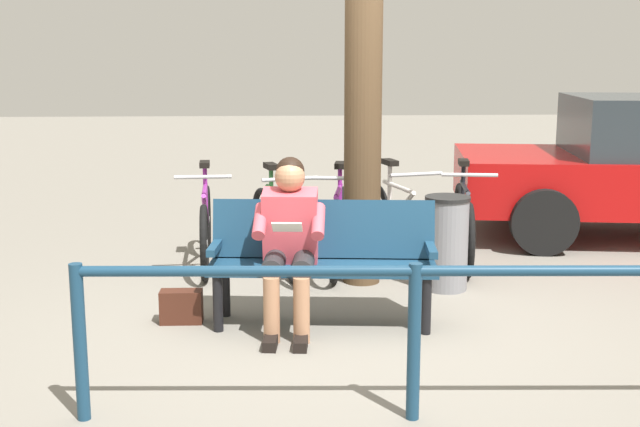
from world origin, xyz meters
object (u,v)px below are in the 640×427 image
object	(u,v)px
litter_bin	(446,243)
bicycle_purple	(206,227)
bicycle_silver	(463,224)
bicycle_orange	(338,229)
person_reading	(289,236)
handbag	(181,307)
tree_trunk	(364,54)
bicycle_green	(277,230)
bench	(323,253)
bicycle_red	(397,224)

from	to	relation	value
litter_bin	bicycle_purple	size ratio (longest dim) A/B	0.46
bicycle_purple	bicycle_silver	bearing A→B (deg)	86.41
bicycle_silver	bicycle_orange	bearing A→B (deg)	-75.87
person_reading	bicycle_silver	size ratio (longest dim) A/B	0.72
handbag	bicycle_silver	xyz separation A→B (m)	(-2.41, -1.59, 0.24)
handbag	bicycle_silver	distance (m)	2.90
person_reading	bicycle_purple	size ratio (longest dim) A/B	0.71
tree_trunk	bicycle_purple	world-z (taller)	tree_trunk
handbag	bicycle_silver	bearing A→B (deg)	-146.56
bicycle_orange	bicycle_purple	bearing A→B (deg)	-88.20
litter_bin	bicycle_green	size ratio (longest dim) A/B	0.47
handbag	bicycle_orange	distance (m)	1.94
bicycle_silver	bicycle_green	xyz separation A→B (m)	(1.71, 0.15, 0.00)
bicycle_silver	tree_trunk	bearing A→B (deg)	-51.48
bench	handbag	distance (m)	1.09
handbag	bench	bearing A→B (deg)	179.11
handbag	tree_trunk	bearing A→B (deg)	-144.42
tree_trunk	litter_bin	xyz separation A→B (m)	(-0.66, 0.26, -1.51)
person_reading	tree_trunk	world-z (taller)	tree_trunk
person_reading	bicycle_green	bearing A→B (deg)	-81.73
bench	bicycle_green	distance (m)	1.50
handbag	person_reading	bearing A→B (deg)	168.48
litter_bin	bicycle_red	size ratio (longest dim) A/B	0.47
bicycle_purple	tree_trunk	bearing A→B (deg)	62.85
person_reading	bicycle_red	size ratio (longest dim) A/B	0.73
tree_trunk	bicycle_green	world-z (taller)	tree_trunk
bench	bicycle_green	size ratio (longest dim) A/B	1.00
tree_trunk	litter_bin	world-z (taller)	tree_trunk
bicycle_silver	bench	bearing A→B (deg)	-32.65
bicycle_green	bicycle_purple	distance (m)	0.67
bench	bicycle_purple	size ratio (longest dim) A/B	0.97
bicycle_red	bicycle_green	distance (m)	1.12
person_reading	bicycle_silver	xyz separation A→B (m)	(-1.63, -1.75, -0.31)
litter_bin	handbag	bearing A→B (deg)	19.73
litter_bin	bicycle_green	bearing A→B (deg)	-26.93
handbag	bicycle_red	bearing A→B (deg)	-137.60
bench	handbag	world-z (taller)	bench
bicycle_red	bicycle_purple	xyz separation A→B (m)	(1.75, 0.03, 0.00)
tree_trunk	bicycle_green	size ratio (longest dim) A/B	2.32
handbag	litter_bin	distance (m)	2.22
person_reading	bicycle_orange	size ratio (longest dim) A/B	0.72
tree_trunk	bicycle_purple	distance (m)	2.14
tree_trunk	bicycle_red	xyz separation A→B (m)	(-0.39, -0.64, -1.54)
litter_bin	bicycle_green	world-z (taller)	bicycle_green
bicycle_purple	handbag	bearing A→B (deg)	-5.09
handbag	tree_trunk	xyz separation A→B (m)	(-1.41, -1.01, 1.78)
bench	bicycle_silver	bearing A→B (deg)	-125.46
bicycle_green	bicycle_purple	xyz separation A→B (m)	(0.64, -0.17, 0.00)
bicycle_silver	bicycle_green	size ratio (longest dim) A/B	1.02
bicycle_red	tree_trunk	bearing A→B (deg)	-46.00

